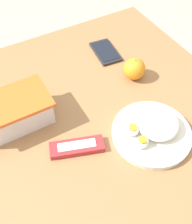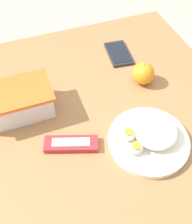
% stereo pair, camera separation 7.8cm
% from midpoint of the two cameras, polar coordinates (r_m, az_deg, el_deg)
% --- Properties ---
extents(ground_plane, '(10.00, 10.00, 0.00)m').
position_cam_midpoint_polar(ground_plane, '(1.48, -2.51, -19.65)').
color(ground_plane, '#B2A899').
extents(table, '(0.98, 0.95, 0.76)m').
position_cam_midpoint_polar(table, '(0.89, -3.97, -5.90)').
color(table, '#996B42').
rests_on(table, ground_plane).
extents(food_container, '(0.22, 0.14, 0.09)m').
position_cam_midpoint_polar(food_container, '(0.81, -19.93, -0.35)').
color(food_container, white).
rests_on(food_container, table).
extents(orange_fruit, '(0.07, 0.07, 0.07)m').
position_cam_midpoint_polar(orange_fruit, '(0.90, 5.91, 9.20)').
color(orange_fruit, orange).
rests_on(orange_fruit, table).
extents(rice_plate, '(0.23, 0.23, 0.06)m').
position_cam_midpoint_polar(rice_plate, '(0.76, 9.50, -4.16)').
color(rice_plate, silver).
rests_on(rice_plate, table).
extents(candy_bar, '(0.16, 0.10, 0.02)m').
position_cam_midpoint_polar(candy_bar, '(0.74, -7.20, -7.76)').
color(candy_bar, '#B7282D').
rests_on(candy_bar, table).
extents(cell_phone, '(0.09, 0.15, 0.01)m').
position_cam_midpoint_polar(cell_phone, '(1.02, -0.18, 12.88)').
color(cell_phone, '#232328').
rests_on(cell_phone, table).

